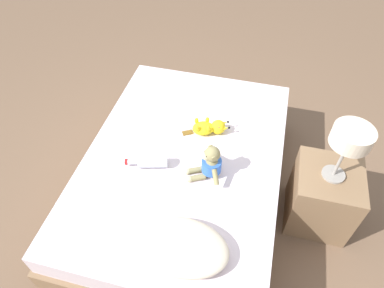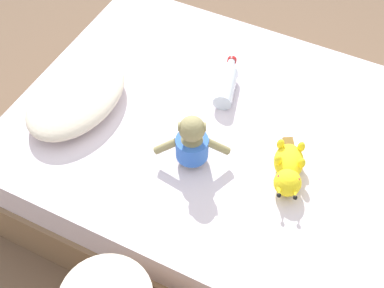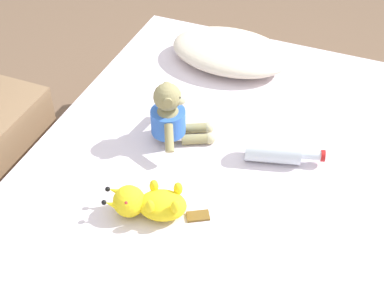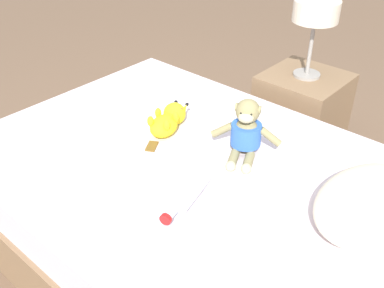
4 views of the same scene
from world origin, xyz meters
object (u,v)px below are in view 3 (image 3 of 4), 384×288
(bed, at_px, (212,216))
(plush_monkey, at_px, (171,117))
(plush_yellow_creature, at_px, (148,203))
(pillow, at_px, (230,52))
(glass_bottle, at_px, (276,152))

(bed, distance_m, plush_monkey, 0.39)
(plush_monkey, xyz_separation_m, plush_yellow_creature, (0.08, -0.35, -0.05))
(bed, bearing_deg, plush_monkey, 152.27)
(pillow, height_order, glass_bottle, pillow)
(bed, xyz_separation_m, plush_yellow_creature, (-0.12, -0.25, 0.27))
(glass_bottle, bearing_deg, plush_yellow_creature, -127.85)
(pillow, relative_size, plush_yellow_creature, 1.55)
(bed, relative_size, glass_bottle, 6.70)
(pillow, distance_m, plush_yellow_creature, 0.89)
(plush_monkey, xyz_separation_m, glass_bottle, (0.37, 0.03, -0.06))
(pillow, bearing_deg, bed, -75.49)
(plush_yellow_creature, distance_m, glass_bottle, 0.48)
(plush_monkey, bearing_deg, plush_yellow_creature, -77.75)
(pillow, height_order, plush_yellow_creature, pillow)
(bed, height_order, plush_monkey, plush_monkey)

